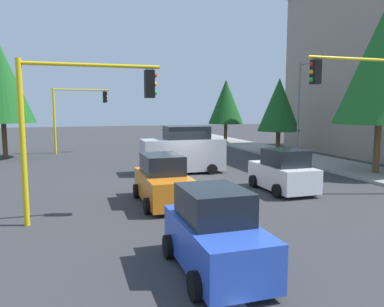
% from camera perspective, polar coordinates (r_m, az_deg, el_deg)
% --- Properties ---
extents(ground_plane, '(120.00, 120.00, 0.00)m').
position_cam_1_polar(ground_plane, '(20.21, -0.19, -3.94)').
color(ground_plane, '#353538').
extents(sidewalk_kerb, '(80.00, 4.00, 0.15)m').
position_cam_1_polar(sidewalk_kerb, '(29.26, 16.79, -0.66)').
color(sidewalk_kerb, gray).
rests_on(sidewalk_kerb, ground).
extents(lane_arrow_near, '(2.40, 1.10, 1.10)m').
position_cam_1_polar(lane_arrow_near, '(8.85, 3.55, -18.76)').
color(lane_arrow_near, silver).
rests_on(lane_arrow_near, ground).
extents(traffic_signal_near_left, '(0.36, 4.59, 6.00)m').
position_cam_1_polar(traffic_signal_near_left, '(17.40, 24.71, 7.63)').
color(traffic_signal_near_left, yellow).
rests_on(traffic_signal_near_left, ground).
extents(traffic_signal_far_right, '(0.36, 4.59, 5.47)m').
position_cam_1_polar(traffic_signal_far_right, '(32.95, -17.19, 6.80)').
color(traffic_signal_far_right, yellow).
rests_on(traffic_signal_far_right, ground).
extents(traffic_signal_near_right, '(0.36, 4.59, 5.40)m').
position_cam_1_polar(traffic_signal_near_right, '(12.95, -16.55, 6.66)').
color(traffic_signal_near_right, yellow).
rests_on(traffic_signal_near_right, ground).
extents(street_lamp_curbside, '(2.15, 0.28, 7.00)m').
position_cam_1_polar(street_lamp_curbside, '(27.14, 16.48, 7.81)').
color(street_lamp_curbside, slate).
rests_on(street_lamp_curbside, ground).
extents(tree_opposite_side, '(4.68, 4.68, 8.58)m').
position_cam_1_polar(tree_opposite_side, '(31.42, -27.19, 9.55)').
color(tree_opposite_side, brown).
rests_on(tree_opposite_side, ground).
extents(tree_roadside_far, '(3.73, 3.73, 6.78)m').
position_cam_1_polar(tree_roadside_far, '(40.02, 5.21, 7.88)').
color(tree_roadside_far, brown).
rests_on(tree_roadside_far, ground).
extents(tree_roadside_mid, '(3.42, 3.42, 6.22)m').
position_cam_1_polar(tree_roadside_mid, '(31.28, 13.18, 7.26)').
color(tree_roadside_mid, brown).
rests_on(tree_roadside_mid, ground).
extents(tree_roadside_near, '(5.04, 5.04, 9.24)m').
position_cam_1_polar(tree_roadside_near, '(23.67, 27.07, 11.70)').
color(tree_roadside_near, brown).
rests_on(tree_roadside_near, ground).
extents(delivery_van_silver, '(2.22, 4.80, 2.77)m').
position_cam_1_polar(delivery_van_silver, '(21.95, -1.35, 0.32)').
color(delivery_van_silver, '#B2B5BA').
rests_on(delivery_van_silver, ground).
extents(car_orange, '(4.11, 2.00, 1.98)m').
position_cam_1_polar(car_orange, '(15.08, -4.46, -4.29)').
color(car_orange, orange).
rests_on(car_orange, ground).
extents(car_white, '(3.61, 2.06, 1.98)m').
position_cam_1_polar(car_white, '(17.70, 13.77, -2.78)').
color(car_white, white).
rests_on(car_white, ground).
extents(car_blue, '(3.61, 1.94, 1.98)m').
position_cam_1_polar(car_blue, '(8.98, 3.57, -12.25)').
color(car_blue, blue).
rests_on(car_blue, ground).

